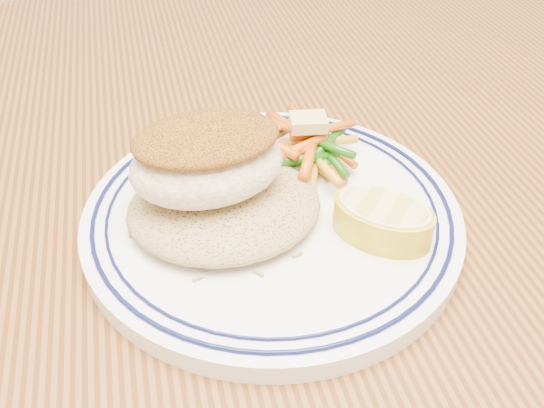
{
  "coord_description": "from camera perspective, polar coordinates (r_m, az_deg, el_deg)",
  "views": [
    {
      "loc": [
        -0.09,
        -0.36,
        1.04
      ],
      "look_at": [
        -0.01,
        -0.05,
        0.77
      ],
      "focal_mm": 40.0,
      "sensor_mm": 36.0,
      "label": 1
    }
  ],
  "objects": [
    {
      "name": "dining_table",
      "position": [
        0.54,
        0.14,
        -6.31
      ],
      "size": [
        1.5,
        0.9,
        0.75
      ],
      "color": "#542C10",
      "rests_on": "ground"
    },
    {
      "name": "fish_fillet",
      "position": [
        0.4,
        -6.17,
        4.3
      ],
      "size": [
        0.11,
        0.08,
        0.05
      ],
      "color": "#F7EBCC",
      "rests_on": "rice_pilaf"
    },
    {
      "name": "butter_pat",
      "position": [
        0.46,
        3.44,
        7.7
      ],
      "size": [
        0.03,
        0.02,
        0.01
      ],
      "primitive_type": "cube",
      "rotation": [
        0.0,
        0.0,
        -0.15
      ],
      "color": "#E8CC71",
      "rests_on": "vegetable_pile"
    },
    {
      "name": "vegetable_pile",
      "position": [
        0.46,
        2.83,
        5.09
      ],
      "size": [
        0.1,
        0.1,
        0.03
      ],
      "color": "#D2540A",
      "rests_on": "plate"
    },
    {
      "name": "rice_pilaf",
      "position": [
        0.41,
        -4.53,
        0.16
      ],
      "size": [
        0.13,
        0.12,
        0.03
      ],
      "primitive_type": "ellipsoid",
      "color": "#9E824F",
      "rests_on": "plate"
    },
    {
      "name": "lemon_wedge",
      "position": [
        0.4,
        10.38,
        -1.35
      ],
      "size": [
        0.09,
        0.09,
        0.03
      ],
      "color": "yellow",
      "rests_on": "plate"
    },
    {
      "name": "plate",
      "position": [
        0.43,
        0.0,
        -1.09
      ],
      "size": [
        0.26,
        0.26,
        0.02
      ],
      "color": "white",
      "rests_on": "dining_table"
    }
  ]
}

